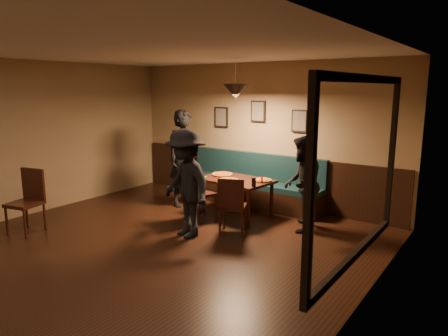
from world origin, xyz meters
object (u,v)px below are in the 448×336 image
(diner_front, at_px, (186,184))
(tabasco_bottle, at_px, (262,179))
(soda_glass, at_px, (254,182))
(booth_bench, at_px, (250,180))
(cafe_chair_far, at_px, (24,202))
(diner_right, at_px, (302,184))
(chair_near_right, at_px, (233,205))
(dining_table, at_px, (235,197))
(chair_near_left, at_px, (200,192))
(diner_left, at_px, (185,158))

(diner_front, height_order, tabasco_bottle, diner_front)
(soda_glass, bearing_deg, tabasco_bottle, 93.34)
(booth_bench, xyz_separation_m, cafe_chair_far, (-2.07, -3.48, 0.01))
(booth_bench, xyz_separation_m, tabasco_bottle, (0.72, -0.78, 0.26))
(diner_right, bearing_deg, chair_near_right, -66.45)
(tabasco_bottle, bearing_deg, diner_right, 1.38)
(dining_table, relative_size, tabasco_bottle, 9.84)
(booth_bench, distance_m, chair_near_left, 1.38)
(diner_left, bearing_deg, dining_table, -69.05)
(chair_near_right, bearing_deg, dining_table, 97.54)
(dining_table, xyz_separation_m, diner_right, (1.29, 0.01, 0.43))
(diner_front, height_order, cafe_chair_far, diner_front)
(diner_left, bearing_deg, booth_bench, -31.94)
(soda_glass, xyz_separation_m, tabasco_bottle, (-0.02, 0.30, -0.01))
(booth_bench, relative_size, diner_left, 1.58)
(diner_right, xyz_separation_m, soda_glass, (-0.71, -0.32, -0.01))
(chair_near_left, distance_m, tabasco_bottle, 1.10)
(diner_left, bearing_deg, soda_glass, -78.63)
(booth_bench, bearing_deg, diner_right, -27.80)
(booth_bench, xyz_separation_m, diner_right, (1.46, -0.77, 0.28))
(dining_table, bearing_deg, booth_bench, 107.97)
(diner_right, height_order, diner_front, diner_front)
(booth_bench, distance_m, chair_near_right, 1.66)
(diner_left, distance_m, tabasco_bottle, 1.77)
(booth_bench, relative_size, diner_front, 1.77)
(diner_right, distance_m, cafe_chair_far, 4.46)
(diner_right, bearing_deg, tabasco_bottle, -108.07)
(diner_front, bearing_deg, diner_left, 149.70)
(diner_right, xyz_separation_m, cafe_chair_far, (-3.52, -2.72, -0.26))
(dining_table, bearing_deg, chair_near_left, -114.29)
(tabasco_bottle, xyz_separation_m, cafe_chair_far, (-2.79, -2.70, -0.24))
(dining_table, distance_m, chair_near_left, 0.70)
(booth_bench, bearing_deg, soda_glass, -55.64)
(booth_bench, xyz_separation_m, dining_table, (0.17, -0.78, -0.15))
(booth_bench, relative_size, tabasco_bottle, 22.78)
(diner_left, distance_m, diner_front, 1.74)
(chair_near_left, bearing_deg, tabasco_bottle, 54.64)
(diner_right, height_order, cafe_chair_far, diner_right)
(chair_near_left, height_order, diner_front, diner_front)
(chair_near_right, bearing_deg, diner_left, 131.39)
(tabasco_bottle, relative_size, cafe_chair_far, 0.13)
(chair_near_right, xyz_separation_m, diner_front, (-0.51, -0.54, 0.38))
(diner_front, distance_m, cafe_chair_far, 2.62)
(chair_near_right, height_order, diner_front, diner_front)
(chair_near_left, xyz_separation_m, tabasco_bottle, (0.90, 0.58, 0.24))
(tabasco_bottle, height_order, cafe_chair_far, cafe_chair_far)
(chair_near_left, xyz_separation_m, diner_left, (-0.86, 0.59, 0.43))
(diner_right, relative_size, tabasco_bottle, 11.85)
(booth_bench, distance_m, diner_front, 2.11)
(booth_bench, relative_size, chair_near_right, 3.22)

